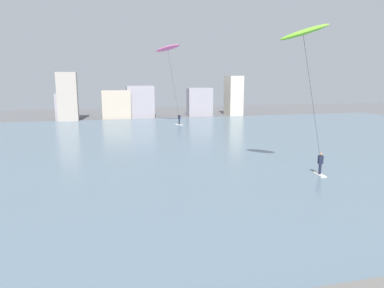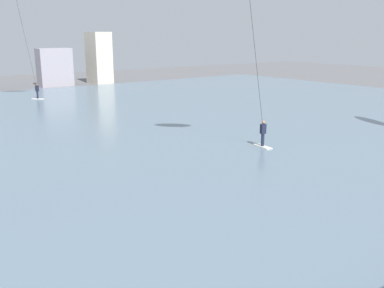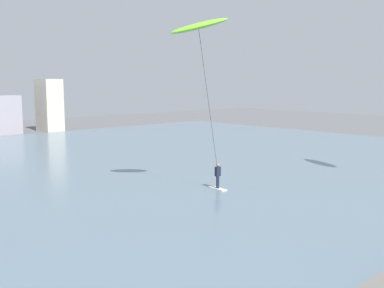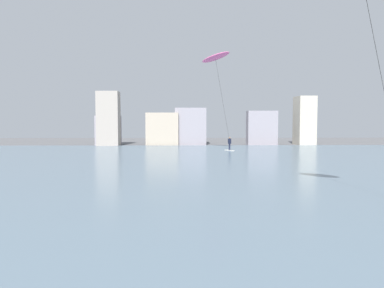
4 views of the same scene
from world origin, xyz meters
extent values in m
cube|color=slate|center=(0.00, 30.99, 0.05)|extent=(84.00, 52.00, 0.10)
cube|color=gray|center=(8.85, 59.42, 2.56)|extent=(4.44, 2.27, 5.12)
cube|color=beige|center=(15.21, 58.90, 3.64)|extent=(2.53, 3.78, 7.28)
cube|color=silver|center=(6.90, 18.34, 0.13)|extent=(0.61, 1.44, 0.06)
cylinder|color=#191E33|center=(6.90, 18.34, 0.55)|extent=(0.20, 0.20, 0.78)
cube|color=#191E33|center=(6.90, 18.34, 1.24)|extent=(0.37, 0.26, 0.60)
sphere|color=#9E7051|center=(6.90, 18.34, 1.65)|extent=(0.20, 0.20, 0.20)
cylinder|color=#333333|center=(5.72, 17.99, 5.51)|extent=(2.40, 0.72, 8.64)
ellipsoid|color=#7AD133|center=(4.53, 17.65, 9.98)|extent=(2.84, 3.34, 1.32)
camera|label=1|loc=(-8.20, -3.91, 7.18)|focal=33.42mm
camera|label=2|loc=(-12.25, 0.12, 6.80)|focal=40.69mm
camera|label=3|loc=(-13.58, -1.23, 6.84)|focal=42.55mm
camera|label=4|loc=(-3.14, 0.95, 4.04)|focal=36.30mm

